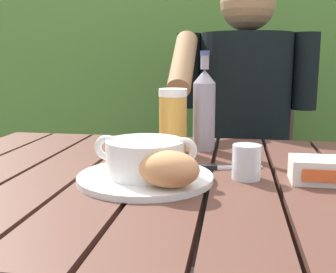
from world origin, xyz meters
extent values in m
cube|color=#523127|center=(-0.39, 0.00, 0.71)|extent=(0.12, 0.84, 0.04)
cube|color=#523127|center=(-0.26, 0.00, 0.71)|extent=(0.12, 0.84, 0.04)
cube|color=#523127|center=(-0.13, 0.00, 0.71)|extent=(0.12, 0.84, 0.04)
cube|color=#523127|center=(0.00, 0.00, 0.71)|extent=(0.12, 0.84, 0.04)
cube|color=#523127|center=(0.13, 0.00, 0.71)|extent=(0.12, 0.84, 0.04)
cube|color=#523127|center=(0.26, 0.00, 0.71)|extent=(0.12, 0.84, 0.04)
cube|color=#523127|center=(0.00, 0.39, 0.65)|extent=(1.12, 0.03, 0.08)
cube|color=#523127|center=(-0.54, 0.38, 0.35)|extent=(0.06, 0.06, 0.69)
cube|color=#497631|center=(0.00, 1.44, 0.75)|extent=(3.71, 0.60, 1.51)
cylinder|color=#4C3823|center=(0.64, 1.59, 0.57)|extent=(0.10, 0.10, 1.13)
cylinder|color=#4C312F|center=(-0.05, 0.59, 0.22)|extent=(0.04, 0.04, 0.44)
cylinder|color=#4C312F|center=(0.34, 1.01, 0.22)|extent=(0.04, 0.04, 0.44)
cylinder|color=#4C312F|center=(-0.05, 1.01, 0.22)|extent=(0.04, 0.04, 0.44)
cube|color=#4C312F|center=(0.15, 0.80, 0.45)|extent=(0.43, 0.46, 0.02)
cylinder|color=#4C312F|center=(0.34, 1.01, 0.72)|extent=(0.04, 0.04, 0.55)
cylinder|color=#4C312F|center=(-0.05, 1.01, 0.72)|extent=(0.04, 0.04, 0.55)
cube|color=#4C312F|center=(0.15, 1.01, 0.64)|extent=(0.39, 0.02, 0.04)
cube|color=#4C312F|center=(0.15, 1.01, 0.77)|extent=(0.39, 0.02, 0.04)
cube|color=#4C312F|center=(0.15, 1.01, 0.91)|extent=(0.39, 0.02, 0.04)
cylinder|color=black|center=(0.23, 0.60, 0.51)|extent=(0.13, 0.40, 0.13)
cylinder|color=black|center=(0.06, 0.60, 0.51)|extent=(0.13, 0.40, 0.13)
cylinder|color=black|center=(0.15, 0.70, 0.78)|extent=(0.32, 0.32, 0.54)
sphere|color=#9D764E|center=(0.15, 0.70, 1.15)|extent=(0.19, 0.19, 0.19)
cylinder|color=black|center=(0.35, 0.68, 0.92)|extent=(0.08, 0.08, 0.26)
cylinder|color=black|center=(-0.05, 0.68, 0.92)|extent=(0.08, 0.08, 0.26)
cylinder|color=#9D764E|center=(-0.05, 0.52, 0.95)|extent=(0.07, 0.25, 0.21)
cylinder|color=white|center=(-0.06, -0.04, 0.73)|extent=(0.27, 0.27, 0.01)
cylinder|color=white|center=(-0.06, -0.04, 0.78)|extent=(0.15, 0.15, 0.07)
cylinder|color=#9E4722|center=(-0.06, -0.04, 0.79)|extent=(0.13, 0.13, 0.01)
torus|color=white|center=(-0.13, -0.04, 0.79)|extent=(0.05, 0.01, 0.05)
torus|color=white|center=(0.02, -0.04, 0.79)|extent=(0.05, 0.01, 0.05)
ellipsoid|color=tan|center=(0.00, -0.11, 0.77)|extent=(0.12, 0.09, 0.06)
cylinder|color=gold|center=(-0.04, 0.21, 0.80)|extent=(0.07, 0.07, 0.14)
cylinder|color=white|center=(-0.04, 0.21, 0.88)|extent=(0.07, 0.07, 0.02)
cylinder|color=gray|center=(0.03, 0.25, 0.82)|extent=(0.06, 0.06, 0.17)
cone|color=gray|center=(0.03, 0.25, 0.92)|extent=(0.06, 0.06, 0.03)
cylinder|color=gray|center=(0.03, 0.25, 0.95)|extent=(0.02, 0.02, 0.03)
cylinder|color=#3F4883|center=(0.03, 0.25, 0.98)|extent=(0.02, 0.02, 0.01)
cylinder|color=silver|center=(0.14, 0.00, 0.76)|extent=(0.06, 0.06, 0.07)
cube|color=white|center=(0.27, 0.00, 0.75)|extent=(0.10, 0.08, 0.05)
cube|color=#E35A29|center=(0.27, -0.04, 0.75)|extent=(0.07, 0.00, 0.02)
cube|color=silver|center=(0.11, 0.07, 0.73)|extent=(0.13, 0.05, 0.00)
cube|color=black|center=(0.04, 0.06, 0.73)|extent=(0.07, 0.04, 0.01)
camera|label=1|loc=(0.11, -0.82, 0.97)|focal=44.80mm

